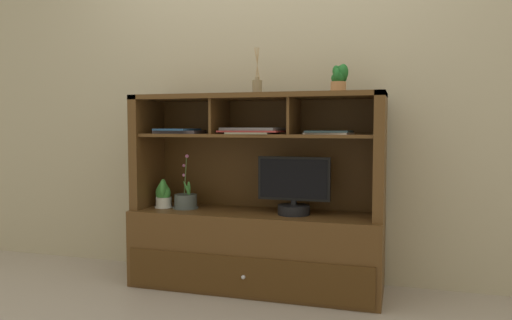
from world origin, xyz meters
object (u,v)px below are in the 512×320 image
Objects in this scene: potted_fern at (163,195)px; magazine_stack_centre at (179,131)px; magazine_stack_right at (253,131)px; diffuser_bottle at (257,86)px; magazine_stack_left at (329,132)px; media_console at (256,228)px; potted_orchid at (186,201)px; tv_monitor at (294,190)px; potted_succulent at (339,78)px.

magazine_stack_centre is at bearing -7.55° from potted_fern.
diffuser_bottle is (0.01, 0.07, 0.28)m from magazine_stack_right.
magazine_stack_right is at bearing -179.76° from magazine_stack_left.
media_console is 5.28× the size of magazine_stack_centre.
potted_orchid is 1.27× the size of magazine_stack_left.
media_console is 0.80m from magazine_stack_centre.
media_console reaches higher than potted_fern.
magazine_stack_centre is 0.74× the size of magazine_stack_right.
magazine_stack_left is at bearing -1.36° from potted_orchid.
tv_monitor is 1.59× the size of magazine_stack_left.
potted_succulent reaches higher than potted_orchid.
diffuser_bottle is (0.50, 0.08, 0.28)m from magazine_stack_centre.
magazine_stack_centre is 0.58m from diffuser_bottle.
magazine_stack_right is at bearing -178.72° from tv_monitor.
potted_succulent is (0.27, 0.02, 0.67)m from tv_monitor.
magazine_stack_left is (1.09, -0.00, 0.42)m from potted_fern.
potted_succulent is at bearing 1.04° from potted_fern.
tv_monitor is at bearing 1.28° from magazine_stack_right.
magazine_stack_left is 1.69× the size of potted_succulent.
media_console is 8.13× the size of potted_fern.
media_console is at bearing 173.90° from magazine_stack_left.
potted_fern is 1.36m from potted_succulent.
potted_succulent reaches higher than tv_monitor.
magazine_stack_centre is at bearing -125.67° from potted_orchid.
diffuser_bottle reaches higher than media_console.
diffuser_bottle is 0.52m from potted_succulent.
media_console is 0.90m from diffuser_bottle.
magazine_stack_centre is 1.80× the size of potted_succulent.
magazine_stack_right is 2.44× the size of potted_succulent.
magazine_stack_left is 0.69× the size of magazine_stack_right.
diffuser_bottle is at bearing 171.53° from magazine_stack_left.
magazine_stack_centre is 1.07m from potted_succulent.
magazine_stack_right is (0.49, 0.01, 0.00)m from magazine_stack_centre.
media_console reaches higher than magazine_stack_centre.
media_console is 4.44× the size of potted_orchid.
potted_succulent is at bearing 0.10° from potted_orchid.
media_console reaches higher than magazine_stack_right.
potted_succulent is at bearing 24.80° from magazine_stack_left.
tv_monitor is 0.41m from magazine_stack_left.
magazine_stack_right is at bearing -2.98° from potted_orchid.
media_console is 0.66m from potted_fern.
diffuser_bottle is (0.63, 0.07, 0.71)m from potted_fern.
media_console is 3.91× the size of magazine_stack_right.
magazine_stack_centre is (-0.75, -0.02, 0.36)m from tv_monitor.
magazine_stack_centre is at bearing -177.88° from potted_succulent.
potted_succulent is (0.52, -0.03, 0.93)m from media_console.
potted_orchid is 1.05m from magazine_stack_left.
media_console is at bearing 4.22° from potted_fern.
tv_monitor is 0.44m from magazine_stack_right.
diffuser_bottle reaches higher than magazine_stack_left.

